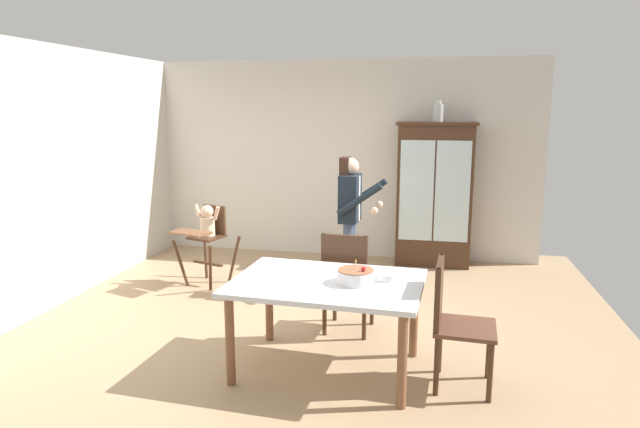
{
  "coord_description": "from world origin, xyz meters",
  "views": [
    {
      "loc": [
        1.24,
        -4.87,
        2.06
      ],
      "look_at": [
        0.08,
        0.7,
        0.95
      ],
      "focal_mm": 30.75,
      "sensor_mm": 36.0,
      "label": 1
    }
  ],
  "objects_px": {
    "ceramic_vase": "(438,112)",
    "dining_chair_far_side": "(347,276)",
    "high_chair_with_toddler": "(207,230)",
    "adult_person": "(351,208)",
    "dining_chair_right_end": "(452,315)",
    "birthday_cake": "(356,276)",
    "serving_bowl": "(386,276)",
    "china_cabinet": "(434,194)",
    "dining_table": "(327,292)"
  },
  "relations": [
    {
      "from": "dining_table",
      "to": "serving_bowl",
      "type": "bearing_deg",
      "value": 14.94
    },
    {
      "from": "birthday_cake",
      "to": "serving_bowl",
      "type": "distance_m",
      "value": 0.26
    },
    {
      "from": "birthday_cake",
      "to": "dining_chair_far_side",
      "type": "distance_m",
      "value": 0.8
    },
    {
      "from": "dining_chair_far_side",
      "to": "birthday_cake",
      "type": "bearing_deg",
      "value": 108.47
    },
    {
      "from": "dining_table",
      "to": "dining_chair_far_side",
      "type": "height_order",
      "value": "dining_chair_far_side"
    },
    {
      "from": "dining_chair_far_side",
      "to": "china_cabinet",
      "type": "bearing_deg",
      "value": -102.23
    },
    {
      "from": "dining_chair_right_end",
      "to": "ceramic_vase",
      "type": "bearing_deg",
      "value": 6.28
    },
    {
      "from": "dining_chair_far_side",
      "to": "dining_chair_right_end",
      "type": "relative_size",
      "value": 1.0
    },
    {
      "from": "dining_chair_far_side",
      "to": "high_chair_with_toddler",
      "type": "bearing_deg",
      "value": -26.83
    },
    {
      "from": "dining_chair_right_end",
      "to": "high_chair_with_toddler",
      "type": "bearing_deg",
      "value": 59.11
    },
    {
      "from": "high_chair_with_toddler",
      "to": "dining_chair_far_side",
      "type": "height_order",
      "value": "dining_chair_far_side"
    },
    {
      "from": "ceramic_vase",
      "to": "dining_table",
      "type": "bearing_deg",
      "value": -103.87
    },
    {
      "from": "high_chair_with_toddler",
      "to": "adult_person",
      "type": "xyz_separation_m",
      "value": [
        1.68,
        0.06,
        0.31
      ]
    },
    {
      "from": "high_chair_with_toddler",
      "to": "dining_chair_far_side",
      "type": "distance_m",
      "value": 2.14
    },
    {
      "from": "ceramic_vase",
      "to": "dining_chair_far_side",
      "type": "xyz_separation_m",
      "value": [
        -0.76,
        -2.52,
        -1.44
      ]
    },
    {
      "from": "high_chair_with_toddler",
      "to": "dining_chair_right_end",
      "type": "height_order",
      "value": "dining_chair_right_end"
    },
    {
      "from": "serving_bowl",
      "to": "dining_chair_right_end",
      "type": "bearing_deg",
      "value": -18.92
    },
    {
      "from": "ceramic_vase",
      "to": "birthday_cake",
      "type": "relative_size",
      "value": 0.96
    },
    {
      "from": "ceramic_vase",
      "to": "dining_table",
      "type": "distance_m",
      "value": 3.61
    },
    {
      "from": "adult_person",
      "to": "dining_chair_far_side",
      "type": "xyz_separation_m",
      "value": [
        0.15,
        -1.17,
        -0.41
      ]
    },
    {
      "from": "ceramic_vase",
      "to": "high_chair_with_toddler",
      "type": "relative_size",
      "value": 0.28
    },
    {
      "from": "ceramic_vase",
      "to": "dining_chair_right_end",
      "type": "bearing_deg",
      "value": -87.52
    },
    {
      "from": "china_cabinet",
      "to": "dining_chair_right_end",
      "type": "bearing_deg",
      "value": -87.39
    },
    {
      "from": "ceramic_vase",
      "to": "dining_table",
      "type": "height_order",
      "value": "ceramic_vase"
    },
    {
      "from": "ceramic_vase",
      "to": "high_chair_with_toddler",
      "type": "distance_m",
      "value": 3.24
    },
    {
      "from": "adult_person",
      "to": "dining_chair_far_side",
      "type": "height_order",
      "value": "adult_person"
    },
    {
      "from": "dining_table",
      "to": "birthday_cake",
      "type": "distance_m",
      "value": 0.27
    },
    {
      "from": "birthday_cake",
      "to": "serving_bowl",
      "type": "height_order",
      "value": "birthday_cake"
    },
    {
      "from": "high_chair_with_toddler",
      "to": "adult_person",
      "type": "relative_size",
      "value": 0.62
    },
    {
      "from": "dining_chair_right_end",
      "to": "birthday_cake",
      "type": "bearing_deg",
      "value": 90.87
    },
    {
      "from": "high_chair_with_toddler",
      "to": "adult_person",
      "type": "height_order",
      "value": "adult_person"
    },
    {
      "from": "china_cabinet",
      "to": "ceramic_vase",
      "type": "height_order",
      "value": "ceramic_vase"
    },
    {
      "from": "high_chair_with_toddler",
      "to": "dining_table",
      "type": "xyz_separation_m",
      "value": [
        1.79,
        -1.84,
        -0.0
      ]
    },
    {
      "from": "ceramic_vase",
      "to": "serving_bowl",
      "type": "distance_m",
      "value": 3.39
    },
    {
      "from": "china_cabinet",
      "to": "high_chair_with_toddler",
      "type": "bearing_deg",
      "value": -151.41
    },
    {
      "from": "high_chair_with_toddler",
      "to": "dining_table",
      "type": "relative_size",
      "value": 0.63
    },
    {
      "from": "china_cabinet",
      "to": "ceramic_vase",
      "type": "relative_size",
      "value": 6.97
    },
    {
      "from": "ceramic_vase",
      "to": "adult_person",
      "type": "distance_m",
      "value": 1.93
    },
    {
      "from": "high_chair_with_toddler",
      "to": "dining_chair_right_end",
      "type": "distance_m",
      "value": 3.33
    },
    {
      "from": "ceramic_vase",
      "to": "birthday_cake",
      "type": "height_order",
      "value": "ceramic_vase"
    },
    {
      "from": "ceramic_vase",
      "to": "dining_chair_right_end",
      "type": "relative_size",
      "value": 0.28
    },
    {
      "from": "serving_bowl",
      "to": "birthday_cake",
      "type": "bearing_deg",
      "value": -148.57
    },
    {
      "from": "adult_person",
      "to": "dining_chair_right_end",
      "type": "xyz_separation_m",
      "value": [
        1.05,
        -1.95,
        -0.41
      ]
    },
    {
      "from": "birthday_cake",
      "to": "serving_bowl",
      "type": "relative_size",
      "value": 1.56
    },
    {
      "from": "adult_person",
      "to": "dining_chair_right_end",
      "type": "bearing_deg",
      "value": -149.54
    },
    {
      "from": "china_cabinet",
      "to": "dining_chair_far_side",
      "type": "xyz_separation_m",
      "value": [
        -0.76,
        -2.52,
        -0.39
      ]
    },
    {
      "from": "adult_person",
      "to": "dining_table",
      "type": "xyz_separation_m",
      "value": [
        0.11,
        -1.89,
        -0.32
      ]
    },
    {
      "from": "china_cabinet",
      "to": "dining_table",
      "type": "distance_m",
      "value": 3.36
    },
    {
      "from": "china_cabinet",
      "to": "adult_person",
      "type": "bearing_deg",
      "value": -123.68
    },
    {
      "from": "dining_chair_far_side",
      "to": "dining_chair_right_end",
      "type": "bearing_deg",
      "value": 143.77
    }
  ]
}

